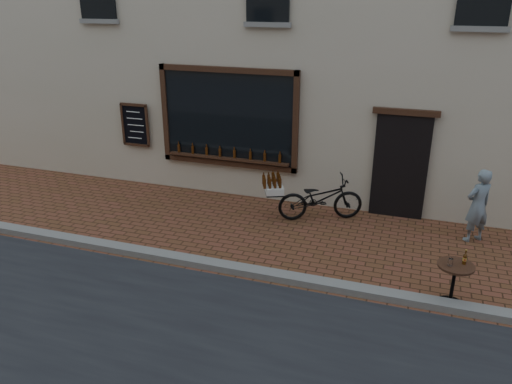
% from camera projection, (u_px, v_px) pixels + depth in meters
% --- Properties ---
extents(ground, '(90.00, 90.00, 0.00)m').
position_uv_depth(ground, '(261.00, 283.00, 8.24)').
color(ground, brown).
rests_on(ground, ground).
extents(kerb, '(90.00, 0.25, 0.12)m').
position_uv_depth(kerb, '(265.00, 274.00, 8.40)').
color(kerb, slate).
rests_on(kerb, ground).
extents(cargo_bicycle, '(2.10, 1.35, 1.00)m').
position_uv_depth(cargo_bicycle, '(319.00, 198.00, 10.40)').
color(cargo_bicycle, black).
rests_on(cargo_bicycle, ground).
extents(bistro_table, '(0.54, 0.54, 0.93)m').
position_uv_depth(bistro_table, '(454.00, 276.00, 7.50)').
color(bistro_table, black).
rests_on(bistro_table, ground).
extents(pedestrian, '(0.63, 0.60, 1.45)m').
position_uv_depth(pedestrian, '(478.00, 206.00, 9.39)').
color(pedestrian, slate).
rests_on(pedestrian, ground).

